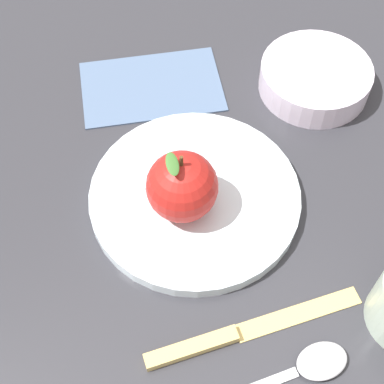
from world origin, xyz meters
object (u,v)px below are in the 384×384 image
knife (235,334)px  linen_napkin (152,86)px  dinner_plate (192,198)px  apple (182,187)px  side_bowl (315,76)px  spoon (304,368)px

knife → linen_napkin: knife is taller
dinner_plate → apple: size_ratio=2.61×
dinner_plate → linen_napkin: size_ratio=1.31×
linen_napkin → side_bowl: bearing=144.5°
spoon → linen_napkin: spoon is taller
linen_napkin → apple: bearing=67.3°
knife → spoon: bearing=117.0°
apple → spoon: bearing=88.6°
spoon → side_bowl: bearing=-133.0°
dinner_plate → spoon: 0.21m
side_bowl → spoon: (0.24, 0.26, -0.02)m
dinner_plate → linen_napkin: dinner_plate is taller
knife → linen_napkin: (-0.11, -0.31, -0.00)m
dinner_plate → knife: (0.05, 0.14, -0.00)m
linen_napkin → dinner_plate: bearing=71.5°
linen_napkin → spoon: bearing=78.3°
side_bowl → knife: size_ratio=0.64×
dinner_plate → side_bowl: side_bowl is taller
knife → side_bowl: bearing=-144.1°
knife → apple: bearing=-104.5°
knife → dinner_plate: bearing=-109.9°
dinner_plate → side_bowl: size_ratio=1.68×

